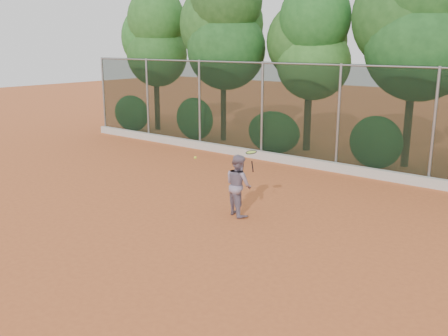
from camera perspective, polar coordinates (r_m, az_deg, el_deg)
The scene contains 7 objects.
ground at distance 11.44m, azimuth -3.14°, elevation -7.04°, with size 80.00×80.00×0.00m, color #C15D2D.
concrete_curb at distance 16.88m, azimuth 12.37°, elevation 0.13°, with size 24.00×0.20×0.30m, color #B8B5AB.
tennis_player at distance 12.17m, azimuth 1.68°, elevation -1.96°, with size 0.74×0.57×1.52m, color gray.
chainlink_fence at distance 16.72m, azimuth 12.96°, elevation 5.94°, with size 24.09×0.09×3.50m.
foliage_backdrop at distance 18.60m, azimuth 14.57°, elevation 14.49°, with size 23.70×3.63×7.55m.
tennis_racket at distance 11.56m, azimuth 3.14°, elevation 1.61°, with size 0.35×0.35×0.52m.
tennis_ball_in_flight at distance 12.49m, azimuth -3.30°, elevation 1.19°, with size 0.07×0.07×0.07m.
Camera 1 is at (7.11, -7.97, 4.11)m, focal length 40.00 mm.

